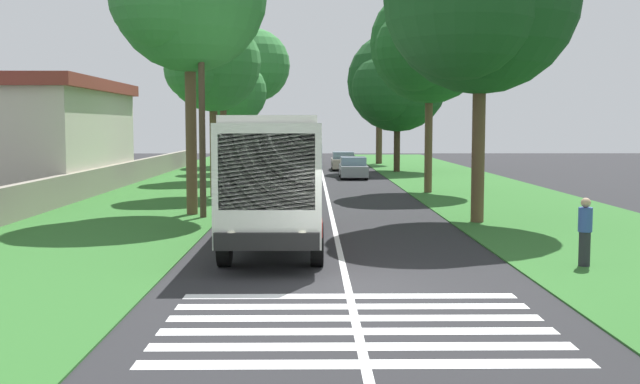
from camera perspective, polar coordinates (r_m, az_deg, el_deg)
name	(u,v)px	position (r m, az deg, el deg)	size (l,w,h in m)	color
ground	(348,290)	(16.52, 2.11, -7.25)	(160.00, 160.00, 0.00)	#262628
grass_verge_left	(129,211)	(32.19, -13.96, -1.38)	(120.00, 8.00, 0.04)	#2D6628
grass_verge_right	(531,210)	(32.59, 15.37, -1.33)	(120.00, 8.00, 0.04)	#2D6628
centre_line	(331,211)	(31.34, 0.80, -1.43)	(110.00, 0.16, 0.01)	silver
coach_bus	(277,171)	(22.91, -3.18, 1.58)	(11.16, 2.62, 3.73)	silver
zebra_crossing	(356,324)	(13.71, 2.70, -9.80)	(4.95, 6.80, 0.01)	silver
trailing_car_0	(292,178)	(41.67, -2.12, 1.07)	(4.30, 1.78, 1.43)	#B7A893
trailing_car_1	(353,168)	(50.76, 2.48, 1.77)	(4.30, 1.78, 1.43)	gray
trailing_car_2	(343,161)	(60.35, 1.72, 2.28)	(4.30, 1.78, 1.43)	#B7A893
trailing_minibus_0	(300,147)	(71.14, -1.50, 3.40)	(6.00, 2.14, 2.53)	#BFB299
roadside_tree_left_0	(211,67)	(38.00, -8.12, 9.17)	(5.47, 4.60, 8.71)	brown
roadside_tree_left_2	(234,94)	(56.66, -6.37, 7.25)	(5.13, 4.57, 8.15)	#3D2D1E
roadside_tree_left_3	(251,68)	(67.17, -5.15, 9.15)	(8.08, 6.40, 11.76)	#4C3826
roadside_tree_left_4	(221,65)	(49.05, -7.38, 9.33)	(6.10, 4.81, 9.79)	#4C3826
roadside_tree_right_0	(474,1)	(28.10, 11.40, 13.74)	(8.45, 7.04, 11.45)	brown
roadside_tree_right_1	(426,47)	(40.21, 7.89, 10.61)	(7.36, 6.10, 10.67)	brown
roadside_tree_right_3	(378,75)	(69.71, 4.30, 8.68)	(5.54, 4.73, 10.49)	#4C3826
roadside_tree_right_4	(395,84)	(57.91, 5.57, 7.97)	(8.89, 7.47, 10.45)	#3D2D1E
utility_pole	(202,113)	(29.09, -8.76, 5.85)	(0.24, 1.40, 7.58)	#473828
roadside_wall	(82,185)	(37.82, -17.26, 0.49)	(70.00, 0.40, 1.31)	gray
roadside_building	(14,136)	(43.46, -21.80, 3.91)	(13.58, 10.16, 5.87)	beige
pedestrian	(585,231)	(19.97, 19.08, -2.76)	(0.34, 0.34, 1.69)	#26262D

